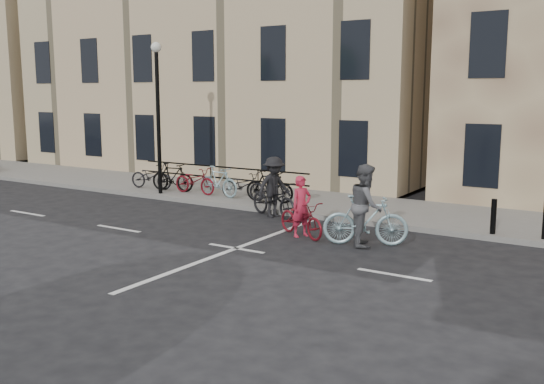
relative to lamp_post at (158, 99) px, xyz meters
The scene contains 10 objects.
ground 8.59m from the lamp_post, 34.09° to the right, with size 120.00×120.00×0.00m, color black.
sidewalk 4.52m from the lamp_post, 32.62° to the left, with size 46.00×4.00×0.15m, color slate.
building_west 9.11m from the lamp_post, 106.21° to the left, with size 20.00×10.00×10.00m, color tan.
building_far 21.34m from the lamp_post, 156.20° to the left, with size 12.00×10.00×9.00m, color tan.
lamp_post is the anchor object (origin of this frame).
bollard_east 11.86m from the lamp_post, ahead, with size 0.14×0.14×0.90m, color black.
parked_bikes 3.32m from the lamp_post, 22.01° to the left, with size 7.25×1.23×1.05m.
cyclist_pink 8.16m from the lamp_post, 18.93° to the right, with size 1.89×1.31×1.59m.
cyclist_grey 9.69m from the lamp_post, 15.15° to the right, with size 2.14×1.40×2.01m.
cyclist_dark 5.99m from the lamp_post, ahead, with size 2.17×1.39×1.82m.
Camera 1 is at (8.32, -11.50, 3.72)m, focal length 40.00 mm.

